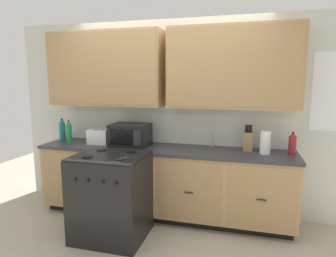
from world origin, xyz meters
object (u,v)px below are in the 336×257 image
(stove_range, at_px, (111,196))
(paper_towel_roll, at_px, (265,143))
(bottle_red, at_px, (292,143))
(bottle_teal, at_px, (62,130))
(toaster, at_px, (99,137))
(knife_block, at_px, (248,141))
(bottle_green, at_px, (69,132))
(microwave, at_px, (130,135))

(stove_range, height_order, paper_towel_roll, paper_towel_roll)
(paper_towel_roll, height_order, bottle_red, paper_towel_roll)
(stove_range, bearing_deg, bottle_red, 19.75)
(paper_towel_roll, distance_m, bottle_teal, 2.69)
(toaster, distance_m, bottle_teal, 0.61)
(bottle_red, relative_size, bottle_teal, 0.83)
(knife_block, bearing_deg, bottle_green, -174.99)
(paper_towel_roll, distance_m, bottle_red, 0.30)
(bottle_green, bearing_deg, stove_range, -32.91)
(microwave, height_order, paper_towel_roll, microwave)
(bottle_green, bearing_deg, toaster, 10.97)
(bottle_green, bearing_deg, knife_block, 5.01)
(stove_range, relative_size, microwave, 1.98)
(knife_block, distance_m, bottle_teal, 2.50)
(bottle_green, distance_m, bottle_teal, 0.25)
(toaster, relative_size, bottle_green, 0.89)
(stove_range, relative_size, bottle_red, 3.70)
(knife_block, height_order, bottle_teal, knife_block)
(stove_range, relative_size, bottle_green, 3.01)
(knife_block, distance_m, bottle_red, 0.49)
(stove_range, height_order, knife_block, knife_block)
(bottle_green, height_order, bottle_teal, bottle_green)
(bottle_teal, bearing_deg, knife_block, 1.24)
(toaster, xyz_separation_m, bottle_red, (2.38, 0.05, 0.03))
(bottle_red, xyz_separation_m, bottle_green, (-2.78, -0.13, 0.03))
(microwave, relative_size, paper_towel_roll, 1.85)
(toaster, xyz_separation_m, bottle_green, (-0.40, -0.08, 0.06))
(paper_towel_roll, distance_m, bottle_green, 2.49)
(stove_range, relative_size, paper_towel_roll, 3.65)
(microwave, distance_m, paper_towel_roll, 1.65)
(stove_range, height_order, bottle_green, bottle_green)
(knife_block, xyz_separation_m, bottle_teal, (-2.50, -0.05, 0.03))
(bottle_green, bearing_deg, bottle_teal, 144.12)
(microwave, distance_m, bottle_red, 1.94)
(knife_block, distance_m, bottle_green, 2.30)
(paper_towel_roll, bearing_deg, toaster, 179.86)
(bottle_red, height_order, bottle_teal, bottle_teal)
(stove_range, relative_size, toaster, 3.39)
(toaster, bearing_deg, microwave, 1.11)
(toaster, relative_size, bottle_teal, 0.91)
(microwave, height_order, knife_block, knife_block)
(knife_block, bearing_deg, bottle_red, -8.58)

